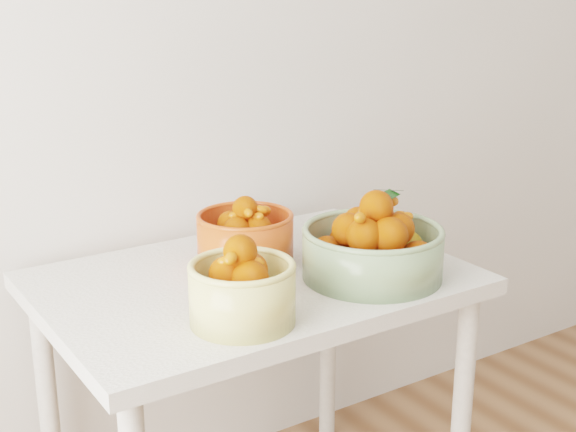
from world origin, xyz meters
name	(u,v)px	position (x,y,z in m)	size (l,w,h in m)	color
table	(254,312)	(-0.23, 1.60, 0.65)	(1.00, 0.70, 0.75)	silver
bowl_cream	(242,290)	(-0.38, 1.38, 0.82)	(0.27, 0.27, 0.19)	#DDCC79
bowl_green	(373,247)	(0.01, 1.44, 0.82)	(0.44, 0.44, 0.22)	gray
bowl_orange	(245,237)	(-0.20, 1.68, 0.82)	(0.25, 0.25, 0.17)	red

